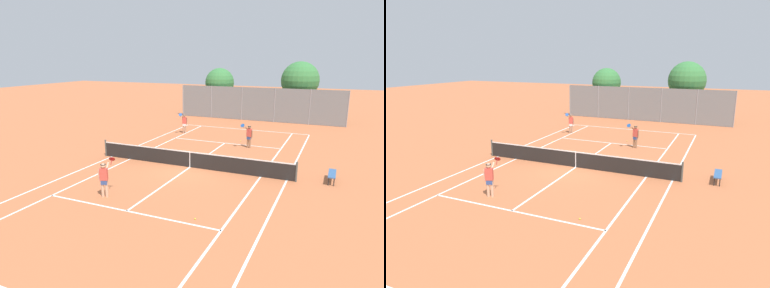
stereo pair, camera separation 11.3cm
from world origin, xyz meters
TOP-DOWN VIEW (x-y plane):
  - ground_plane at (0.00, 0.00)m, footprint 120.00×120.00m
  - court_line_markings at (0.00, 0.00)m, footprint 11.10×23.90m
  - tennis_net at (0.00, 0.00)m, footprint 12.00×0.10m
  - player_near_side at (-1.76, -5.54)m, footprint 0.48×0.87m
  - player_far_left at (-4.25, 8.34)m, footprint 0.50×0.86m
  - player_far_right at (1.98, 5.73)m, footprint 0.79×0.71m
  - loose_tennis_ball_0 at (-4.18, 4.92)m, footprint 0.07×0.07m
  - loose_tennis_ball_1 at (2.90, -5.97)m, footprint 0.07×0.07m
  - loose_tennis_ball_2 at (0.92, 7.39)m, footprint 0.07×0.07m
  - courtside_bench at (7.63, 0.76)m, footprint 0.36×1.50m
  - back_fence at (0.00, 16.63)m, footprint 16.62×0.08m
  - tree_behind_left at (-4.66, 18.50)m, footprint 3.13×3.13m
  - tree_behind_right at (3.69, 19.26)m, footprint 3.78×3.78m

SIDE VIEW (x-z plane):
  - ground_plane at x=0.00m, z-range 0.00..0.00m
  - court_line_markings at x=0.00m, z-range 0.00..0.01m
  - loose_tennis_ball_0 at x=-4.18m, z-range 0.00..0.07m
  - loose_tennis_ball_1 at x=2.90m, z-range 0.00..0.07m
  - loose_tennis_ball_2 at x=0.92m, z-range 0.00..0.07m
  - courtside_bench at x=7.63m, z-range 0.18..0.64m
  - tennis_net at x=0.00m, z-range -0.03..1.04m
  - player_near_side at x=-1.76m, z-range 0.04..1.81m
  - player_far_left at x=-4.25m, z-range 0.04..1.81m
  - player_far_right at x=1.98m, z-range 0.04..1.81m
  - back_fence at x=0.00m, z-range 0.00..3.36m
  - tree_behind_left at x=-4.66m, z-range 0.94..6.08m
  - tree_behind_right at x=3.69m, z-range 0.91..6.78m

